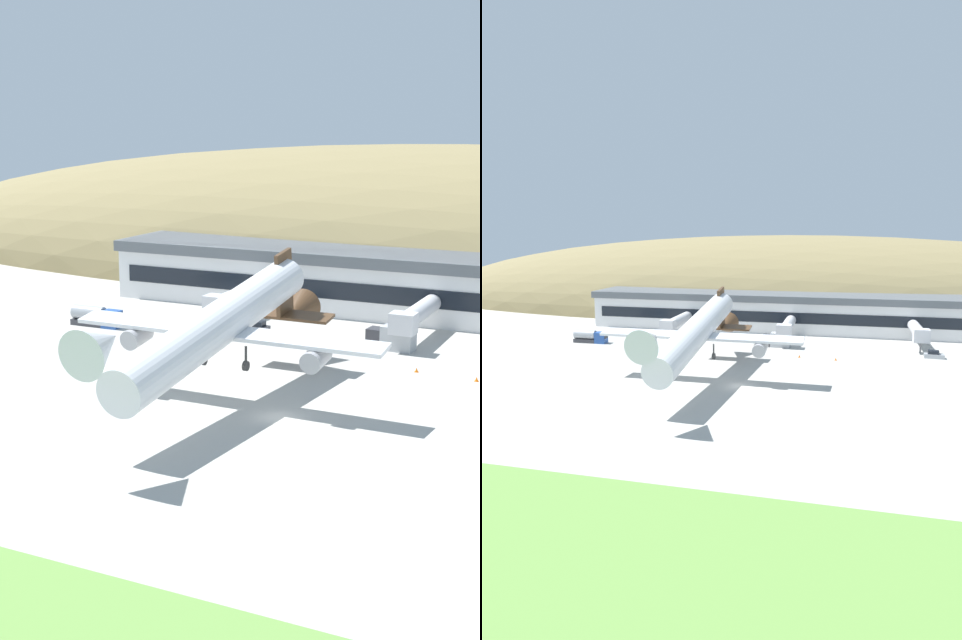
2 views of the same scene
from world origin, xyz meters
TOP-DOWN VIEW (x-y plane):
  - ground_plane at (0.00, 0.00)m, footprint 352.54×352.54m
  - hill_backdrop at (-2.87, 95.65)m, footprint 286.80×76.89m
  - terminal_building at (3.79, 55.64)m, footprint 112.01×17.82m
  - jetway_0 at (-24.09, 37.83)m, footprint 3.38×17.17m
  - jetway_1 at (3.87, 37.95)m, footprint 3.38×16.95m
  - cargo_airplane at (-7.59, 1.23)m, footprint 36.29×49.27m
  - service_car_0 at (-18.78, 34.30)m, footprint 3.70×1.96m
  - fuel_truck at (-42.07, 26.72)m, footprint 8.24×2.38m
  - box_truck at (2.12, 32.76)m, footprint 6.67×3.03m
  - traffic_cone_0 at (15.66, 22.57)m, footprint 0.52×0.52m
  - traffic_cone_1 at (8.16, 23.35)m, footprint 0.52×0.52m

SIDE VIEW (x-z plane):
  - ground_plane at x=0.00m, z-range 0.00..0.00m
  - hill_backdrop at x=-2.87m, z-range -25.88..25.88m
  - traffic_cone_0 at x=15.66m, z-range -0.01..0.57m
  - traffic_cone_1 at x=8.16m, z-range -0.01..0.57m
  - service_car_0 at x=-18.78m, z-range -0.14..1.45m
  - fuel_truck at x=-42.07m, z-range -0.06..2.97m
  - box_truck at x=2.12m, z-range -0.08..3.21m
  - jetway_1 at x=3.87m, z-range 1.28..6.71m
  - jetway_0 at x=-24.09m, z-range 1.28..6.71m
  - terminal_building at x=3.79m, z-range 0.67..10.72m
  - cargo_airplane at x=-7.59m, z-range 3.16..14.54m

